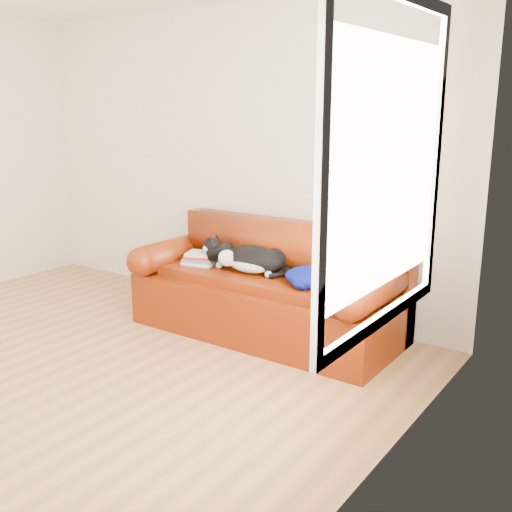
{
  "coord_description": "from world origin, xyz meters",
  "views": [
    {
      "loc": [
        3.29,
        -2.23,
        1.76
      ],
      "look_at": [
        0.77,
        1.35,
        0.66
      ],
      "focal_mm": 42.0,
      "sensor_mm": 36.0,
      "label": 1
    }
  ],
  "objects_px": {
    "blanket": "(318,276)",
    "book_stack": "(201,258)",
    "cat": "(252,260)",
    "sofa_base": "(266,304)"
  },
  "relations": [
    {
      "from": "blanket",
      "to": "book_stack",
      "type": "bearing_deg",
      "value": -179.32
    },
    {
      "from": "book_stack",
      "to": "cat",
      "type": "relative_size",
      "value": 0.4
    },
    {
      "from": "sofa_base",
      "to": "cat",
      "type": "relative_size",
      "value": 2.85
    },
    {
      "from": "book_stack",
      "to": "cat",
      "type": "distance_m",
      "value": 0.5
    },
    {
      "from": "sofa_base",
      "to": "book_stack",
      "type": "relative_size",
      "value": 7.05
    },
    {
      "from": "sofa_base",
      "to": "blanket",
      "type": "height_order",
      "value": "blanket"
    },
    {
      "from": "cat",
      "to": "sofa_base",
      "type": "bearing_deg",
      "value": 13.47
    },
    {
      "from": "cat",
      "to": "blanket",
      "type": "xyz_separation_m",
      "value": [
        0.59,
        -0.01,
        -0.03
      ]
    },
    {
      "from": "sofa_base",
      "to": "blanket",
      "type": "bearing_deg",
      "value": -9.22
    },
    {
      "from": "book_stack",
      "to": "blanket",
      "type": "bearing_deg",
      "value": 0.68
    }
  ]
}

